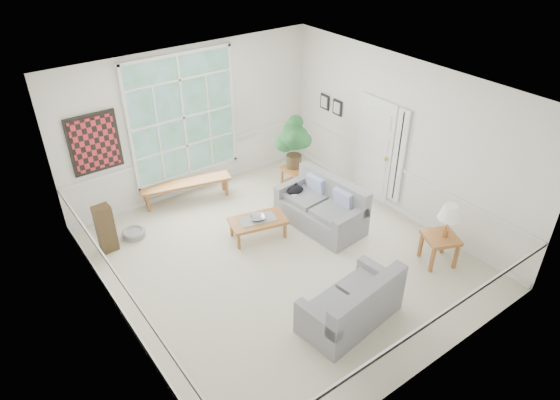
# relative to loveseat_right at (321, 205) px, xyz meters

# --- Properties ---
(floor) EXTENTS (5.50, 6.00, 0.01)m
(floor) POSITION_rel_loveseat_right_xyz_m (-1.17, -0.39, -0.46)
(floor) COLOR beige
(floor) RESTS_ON ground
(ceiling) EXTENTS (5.50, 6.00, 0.02)m
(ceiling) POSITION_rel_loveseat_right_xyz_m (-1.17, -0.39, 2.55)
(ceiling) COLOR white
(ceiling) RESTS_ON ground
(wall_back) EXTENTS (5.50, 0.02, 3.00)m
(wall_back) POSITION_rel_loveseat_right_xyz_m (-1.17, 2.61, 1.05)
(wall_back) COLOR white
(wall_back) RESTS_ON ground
(wall_front) EXTENTS (5.50, 0.02, 3.00)m
(wall_front) POSITION_rel_loveseat_right_xyz_m (-1.17, -3.39, 1.05)
(wall_front) COLOR white
(wall_front) RESTS_ON ground
(wall_left) EXTENTS (0.02, 6.00, 3.00)m
(wall_left) POSITION_rel_loveseat_right_xyz_m (-3.92, -0.39, 1.05)
(wall_left) COLOR white
(wall_left) RESTS_ON ground
(wall_right) EXTENTS (0.02, 6.00, 3.00)m
(wall_right) POSITION_rel_loveseat_right_xyz_m (1.58, -0.39, 1.05)
(wall_right) COLOR white
(wall_right) RESTS_ON ground
(window_back) EXTENTS (2.30, 0.08, 2.40)m
(window_back) POSITION_rel_loveseat_right_xyz_m (-1.37, 2.57, 1.20)
(window_back) COLOR white
(window_back) RESTS_ON wall_back
(entry_door) EXTENTS (0.08, 0.90, 2.10)m
(entry_door) POSITION_rel_loveseat_right_xyz_m (1.54, 0.21, 0.60)
(entry_door) COLOR white
(entry_door) RESTS_ON floor
(door_sidelight) EXTENTS (0.08, 0.26, 1.90)m
(door_sidelight) POSITION_rel_loveseat_right_xyz_m (1.54, -0.42, 0.70)
(door_sidelight) COLOR white
(door_sidelight) RESTS_ON wall_right
(wall_art) EXTENTS (0.90, 0.06, 1.10)m
(wall_art) POSITION_rel_loveseat_right_xyz_m (-3.12, 2.56, 1.15)
(wall_art) COLOR maroon
(wall_art) RESTS_ON wall_back
(wall_frame_near) EXTENTS (0.04, 0.26, 0.32)m
(wall_frame_near) POSITION_rel_loveseat_right_xyz_m (1.54, 1.36, 1.10)
(wall_frame_near) COLOR black
(wall_frame_near) RESTS_ON wall_right
(wall_frame_far) EXTENTS (0.04, 0.26, 0.32)m
(wall_frame_far) POSITION_rel_loveseat_right_xyz_m (1.54, 1.76, 1.10)
(wall_frame_far) COLOR black
(wall_frame_far) RESTS_ON wall_right
(loveseat_right) EXTENTS (1.01, 1.74, 0.90)m
(loveseat_right) POSITION_rel_loveseat_right_xyz_m (0.00, 0.00, 0.00)
(loveseat_right) COLOR gray
(loveseat_right) RESTS_ON floor
(loveseat_front) EXTENTS (1.62, 0.97, 0.83)m
(loveseat_front) POSITION_rel_loveseat_right_xyz_m (-1.23, -2.13, -0.04)
(loveseat_front) COLOR gray
(loveseat_front) RESTS_ON floor
(coffee_table) EXTENTS (1.11, 0.78, 0.38)m
(coffee_table) POSITION_rel_loveseat_right_xyz_m (-1.15, 0.37, -0.26)
(coffee_table) COLOR #9B5D2B
(coffee_table) RESTS_ON floor
(pewter_bowl) EXTENTS (0.42, 0.42, 0.08)m
(pewter_bowl) POSITION_rel_loveseat_right_xyz_m (-1.16, 0.39, -0.03)
(pewter_bowl) COLOR #9E9DA3
(pewter_bowl) RESTS_ON coffee_table
(window_bench) EXTENTS (1.83, 0.78, 0.42)m
(window_bench) POSITION_rel_loveseat_right_xyz_m (-1.61, 2.26, -0.24)
(window_bench) COLOR #9B5D2B
(window_bench) RESTS_ON floor
(end_table) EXTENTS (0.53, 0.53, 0.47)m
(end_table) POSITION_rel_loveseat_right_xyz_m (0.47, 1.39, -0.22)
(end_table) COLOR #9B5D2B
(end_table) RESTS_ON floor
(houseplant) EXTENTS (0.85, 0.85, 1.10)m
(houseplant) POSITION_rel_loveseat_right_xyz_m (0.47, 1.43, 0.57)
(houseplant) COLOR #235B2B
(houseplant) RESTS_ON end_table
(side_table) EXTENTS (0.70, 0.70, 0.54)m
(side_table) POSITION_rel_loveseat_right_xyz_m (0.89, -2.03, -0.18)
(side_table) COLOR #9B5D2B
(side_table) RESTS_ON floor
(table_lamp) EXTENTS (0.44, 0.44, 0.60)m
(table_lamp) POSITION_rel_loveseat_right_xyz_m (0.94, -2.06, 0.39)
(table_lamp) COLOR white
(table_lamp) RESTS_ON side_table
(pet_bed) EXTENTS (0.49, 0.49, 0.13)m
(pet_bed) POSITION_rel_loveseat_right_xyz_m (-2.99, 1.74, -0.39)
(pet_bed) COLOR gray
(pet_bed) RESTS_ON floor
(floor_speaker) EXTENTS (0.29, 0.24, 0.90)m
(floor_speaker) POSITION_rel_loveseat_right_xyz_m (-3.49, 1.62, -0.00)
(floor_speaker) COLOR #41301B
(floor_speaker) RESTS_ON floor
(cat) EXTENTS (0.37, 0.28, 0.17)m
(cat) POSITION_rel_loveseat_right_xyz_m (-0.15, 0.58, 0.09)
(cat) COLOR black
(cat) RESTS_ON loveseat_right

